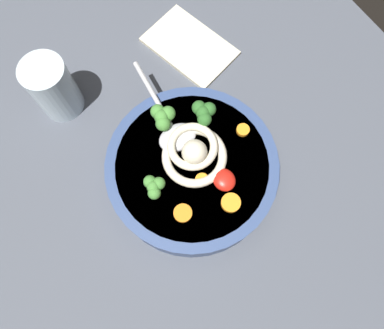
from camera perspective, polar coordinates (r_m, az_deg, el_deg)
name	(u,v)px	position (r cm, az deg, el deg)	size (l,w,h in cm)	color
table_slab	(171,179)	(63.47, -3.31, -2.25)	(99.06, 99.06, 3.00)	#474C56
soup_bowl	(192,170)	(59.04, 0.00, -0.86)	(26.76, 26.76, 5.93)	#334775
noodle_pile	(194,153)	(55.44, 0.38, 1.73)	(10.93, 10.72, 4.39)	beige
soup_spoon	(173,130)	(57.53, -2.89, 5.31)	(17.43, 6.36, 1.60)	#B7B7BC
chili_sauce_dollop	(224,180)	(54.96, 4.97, -2.37)	(3.64, 3.28, 1.64)	red
broccoli_floret_rear	(154,186)	(53.72, -5.87, -3.36)	(3.73, 3.21, 2.95)	#7A9E60
broccoli_floret_beside_noodles	(163,117)	(57.01, -4.55, 7.38)	(4.49, 3.86, 3.55)	#7A9E60
broccoli_floret_center	(204,112)	(57.24, 1.83, 8.03)	(4.35, 3.75, 3.44)	#7A9E60
carrot_slice_beside_chili	(231,203)	(54.67, 5.99, -5.88)	(2.89, 2.89, 0.77)	orange
carrot_slice_near_spoon	(183,213)	(54.13, -1.42, -7.50)	(2.72, 2.72, 0.68)	orange
carrot_slice_left	(202,180)	(55.36, 1.55, -2.37)	(2.06, 2.06, 0.52)	orange
carrot_slice_extra_a	(243,130)	(58.49, 7.84, 5.28)	(2.04, 2.04, 0.71)	orange
drinking_glass	(53,88)	(66.16, -20.57, 10.95)	(7.26, 7.26, 11.09)	silver
folded_napkin	(190,46)	(72.81, -0.37, 17.73)	(16.24, 10.49, 0.80)	beige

